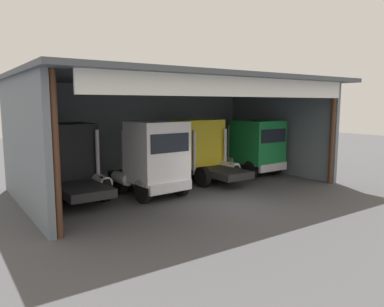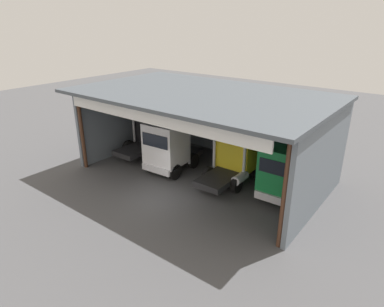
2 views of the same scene
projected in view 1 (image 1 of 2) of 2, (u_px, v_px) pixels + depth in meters
The scene contains 8 objects.
ground_plane at pixel (231, 204), 16.00m from camera, with size 80.00×80.00×0.00m, color #4C4C4F.
workshop_shed at pixel (170, 112), 19.61m from camera, with size 15.59×9.71×5.62m.
truck_black_center_right_bay at pixel (67, 159), 16.93m from camera, with size 2.73×5.09×3.43m.
truck_white_center_bay at pixel (153, 158), 17.10m from camera, with size 2.70×4.63×3.54m.
truck_yellow_left_bay at pixel (199, 148), 21.09m from camera, with size 2.59×5.29×3.45m.
truck_green_yard_outside at pixel (254, 146), 22.54m from camera, with size 2.58×4.82×3.34m.
oil_drum at pixel (53, 181), 18.57m from camera, with size 0.58×0.58×0.89m, color #197233.
tool_cart at pixel (155, 170), 21.51m from camera, with size 0.90×0.60×1.00m, color black.
Camera 1 is at (-10.29, -11.79, 4.34)m, focal length 34.46 mm.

